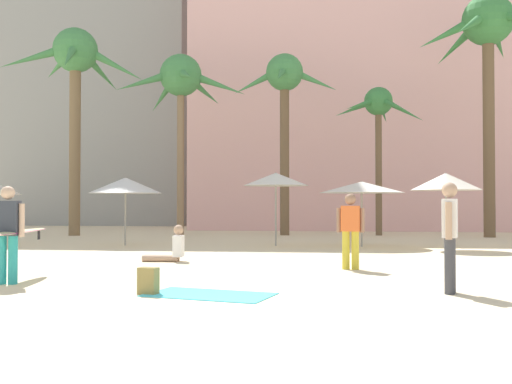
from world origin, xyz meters
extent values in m
plane|color=beige|center=(0.00, 0.00, 0.00)|extent=(120.00, 120.00, 0.00)
cube|color=beige|center=(5.04, 28.54, 8.70)|extent=(21.60, 9.24, 17.40)
cube|color=gray|center=(-14.73, 33.72, 14.71)|extent=(14.49, 8.21, 29.41)
cylinder|color=#896B4C|center=(-5.00, 19.54, 3.65)|extent=(0.32, 0.32, 7.31)
sphere|color=#428447|center=(-5.00, 19.54, 7.31)|extent=(1.92, 1.92, 1.92)
cone|color=#428447|center=(-3.30, 19.72, 6.86)|extent=(2.65, 0.69, 1.29)
cone|color=#428447|center=(-4.26, 21.09, 6.86)|extent=(1.51, 2.54, 1.30)
cone|color=#428447|center=(-6.13, 20.70, 6.65)|extent=(2.04, 2.07, 1.69)
cone|color=#428447|center=(-6.47, 18.66, 6.85)|extent=(2.45, 1.71, 1.31)
cone|color=#428447|center=(-4.36, 17.92, 6.96)|extent=(1.36, 2.62, 1.11)
cylinder|color=brown|center=(8.45, 19.12, 4.61)|extent=(0.48, 0.48, 9.23)
sphere|color=#387A3D|center=(8.45, 19.12, 9.23)|extent=(2.16, 2.16, 2.16)
cone|color=#387A3D|center=(9.27, 20.71, 8.73)|extent=(1.65, 2.59, 1.44)
cone|color=#387A3D|center=(7.47, 20.52, 8.58)|extent=(1.87, 2.38, 1.71)
cone|color=#387A3D|center=(6.73, 18.89, 8.63)|extent=(2.65, 0.81, 1.62)
cone|color=#387A3D|center=(7.41, 17.72, 8.64)|extent=(1.94, 2.39, 1.60)
cylinder|color=brown|center=(-0.26, 19.79, 3.69)|extent=(0.42, 0.42, 7.37)
sphere|color=#428447|center=(-0.26, 19.79, 7.37)|extent=(1.68, 1.68, 1.68)
cone|color=#428447|center=(1.12, 19.87, 6.95)|extent=(2.09, 0.50, 1.17)
cone|color=#428447|center=(-0.44, 21.11, 6.87)|extent=(0.64, 2.05, 1.33)
cone|color=#428447|center=(-1.60, 19.66, 6.89)|extent=(2.06, 0.56, 1.29)
cone|color=#428447|center=(-0.32, 18.40, 6.97)|extent=(0.46, 2.09, 1.14)
cylinder|color=brown|center=(-9.55, 18.39, 4.15)|extent=(0.50, 0.50, 8.30)
sphere|color=#428447|center=(-9.55, 18.39, 8.30)|extent=(1.98, 1.98, 1.98)
cone|color=#428447|center=(-7.83, 18.70, 7.65)|extent=(2.74, 0.91, 1.70)
cone|color=#428447|center=(-9.04, 20.07, 7.67)|extent=(1.20, 2.73, 1.65)
cone|color=#428447|center=(-10.92, 19.65, 7.94)|extent=(2.39, 2.25, 1.14)
cone|color=#428447|center=(-11.12, 17.50, 7.78)|extent=(2.64, 1.74, 1.45)
cone|color=#428447|center=(-9.08, 16.73, 7.60)|extent=(1.14, 2.68, 1.79)
cylinder|color=brown|center=(3.95, 20.14, 3.01)|extent=(0.29, 0.29, 6.03)
sphere|color=#387A3D|center=(3.95, 20.14, 6.03)|extent=(1.28, 1.28, 1.28)
cone|color=#387A3D|center=(5.10, 20.24, 5.59)|extent=(1.82, 0.44, 1.13)
cone|color=#387A3D|center=(4.26, 21.30, 5.69)|extent=(0.76, 1.88, 0.93)
cone|color=#387A3D|center=(2.86, 20.72, 5.79)|extent=(1.81, 1.14, 0.75)
cone|color=#387A3D|center=(3.10, 19.26, 5.74)|extent=(1.51, 1.56, 0.83)
cone|color=#387A3D|center=(4.53, 19.10, 5.65)|extent=(1.15, 1.75, 1.01)
cylinder|color=gray|center=(2.77, 12.92, 1.07)|extent=(0.06, 0.06, 2.15)
cone|color=white|center=(2.77, 12.92, 1.96)|extent=(2.79, 2.79, 0.37)
cylinder|color=gray|center=(-5.17, 12.60, 1.15)|extent=(0.06, 0.06, 2.31)
cone|color=white|center=(-5.17, 12.60, 2.04)|extent=(2.47, 2.47, 0.53)
cylinder|color=gray|center=(-0.07, 12.94, 1.23)|extent=(0.06, 0.06, 2.46)
cone|color=white|center=(-0.07, 12.94, 2.24)|extent=(2.19, 2.19, 0.43)
cylinder|color=gray|center=(5.27, 11.96, 1.18)|extent=(0.06, 0.06, 2.36)
cone|color=beige|center=(5.27, 11.96, 2.10)|extent=(2.15, 2.15, 0.53)
cube|color=#4CC6D6|center=(-0.18, 2.17, 0.01)|extent=(2.11, 1.48, 0.01)
cube|color=olive|center=(-1.13, 2.12, 0.21)|extent=(0.33, 0.25, 0.42)
cube|color=brown|center=(-1.10, 2.24, 0.13)|extent=(0.22, 0.11, 0.18)
cylinder|color=teal|center=(-3.85, 2.99, 0.42)|extent=(0.17, 0.17, 0.85)
cylinder|color=teal|center=(-4.05, 2.97, 0.42)|extent=(0.17, 0.17, 0.85)
cube|color=#333842|center=(-3.95, 2.98, 1.16)|extent=(0.42, 0.25, 0.61)
sphere|color=#D1A889|center=(-3.95, 2.98, 1.60)|extent=(0.26, 0.26, 0.24)
cylinder|color=#D1A889|center=(-3.70, 3.00, 1.12)|extent=(0.11, 0.11, 0.58)
ellipsoid|color=beige|center=(-3.95, 3.28, 0.90)|extent=(0.66, 2.77, 0.07)
ellipsoid|color=#B41D78|center=(-3.95, 3.28, 0.90)|extent=(0.69, 2.78, 0.05)
cube|color=black|center=(-4.08, 4.37, 0.79)|extent=(0.03, 0.10, 0.18)
cylinder|color=gold|center=(2.03, 6.08, 0.41)|extent=(0.18, 0.18, 0.82)
cylinder|color=gold|center=(2.23, 6.06, 0.41)|extent=(0.18, 0.18, 0.82)
cube|color=orange|center=(2.13, 6.07, 1.09)|extent=(0.42, 0.26, 0.55)
sphere|color=#936B51|center=(2.13, 6.07, 1.51)|extent=(0.26, 0.26, 0.24)
cylinder|color=#936B51|center=(1.88, 6.09, 1.06)|extent=(0.11, 0.11, 0.52)
cylinder|color=#936B51|center=(2.38, 6.04, 1.06)|extent=(0.11, 0.11, 0.52)
cylinder|color=tan|center=(-2.40, 7.20, 0.08)|extent=(0.87, 0.20, 0.16)
cylinder|color=tan|center=(-2.42, 7.40, 0.08)|extent=(0.87, 0.20, 0.16)
cube|color=white|center=(-1.98, 7.32, 0.38)|extent=(0.24, 0.41, 0.52)
sphere|color=tan|center=(-1.98, 7.32, 0.78)|extent=(0.25, 0.25, 0.24)
cylinder|color=#3D3D42|center=(3.58, 2.90, 0.44)|extent=(0.20, 0.20, 0.88)
cylinder|color=#3D3D42|center=(3.52, 2.71, 0.44)|extent=(0.20, 0.20, 0.88)
cube|color=white|center=(3.55, 2.80, 1.18)|extent=(0.32, 0.44, 0.61)
sphere|color=tan|center=(3.55, 2.80, 1.63)|extent=(0.29, 0.29, 0.24)
cylinder|color=tan|center=(3.61, 3.04, 1.15)|extent=(0.12, 0.12, 0.58)
cylinder|color=tan|center=(3.49, 2.56, 1.15)|extent=(0.12, 0.12, 0.58)
camera|label=1|loc=(1.62, -6.82, 1.41)|focal=41.52mm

